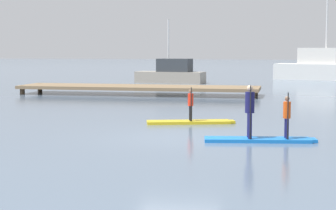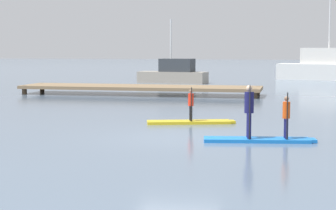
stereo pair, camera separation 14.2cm
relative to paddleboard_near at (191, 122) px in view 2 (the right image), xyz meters
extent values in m
plane|color=slate|center=(0.15, -3.37, -0.05)|extent=(240.00, 240.00, 0.00)
cube|color=gold|center=(-0.07, -0.02, 0.00)|extent=(3.01, 1.49, 0.10)
cube|color=gold|center=(1.38, 0.41, 0.00)|extent=(0.37, 0.53, 0.09)
cylinder|color=black|center=(-0.03, 0.11, 0.31)|extent=(0.08, 0.08, 0.53)
cylinder|color=black|center=(0.03, -0.11, 0.31)|extent=(0.08, 0.08, 0.53)
cylinder|color=red|center=(0.00, 0.00, 0.80)|extent=(0.24, 0.24, 0.44)
sphere|color=#8C664C|center=(0.00, 0.00, 1.10)|extent=(0.13, 0.13, 0.13)
cylinder|color=black|center=(0.05, -0.16, 0.65)|extent=(0.03, 0.03, 1.20)
cube|color=black|center=(0.05, -0.16, 0.14)|extent=(0.07, 0.14, 0.18)
cube|color=blue|center=(2.51, -3.53, 0.00)|extent=(3.07, 1.14, 0.10)
cube|color=blue|center=(4.05, -3.29, 0.00)|extent=(0.31, 0.51, 0.09)
cylinder|color=#19194C|center=(2.27, -3.41, 0.41)|extent=(0.11, 0.11, 0.72)
cylinder|color=#19194C|center=(2.32, -3.72, 0.41)|extent=(0.11, 0.11, 0.72)
cylinder|color=#19194C|center=(2.29, -3.56, 1.07)|extent=(0.31, 0.31, 0.60)
sphere|color=beige|center=(2.29, -3.56, 1.48)|extent=(0.17, 0.17, 0.17)
cylinder|color=black|center=(2.32, -3.77, 0.81)|extent=(0.03, 0.03, 1.52)
cube|color=black|center=(2.32, -3.77, 0.14)|extent=(0.05, 0.14, 0.18)
cylinder|color=#19194C|center=(3.31, -3.28, 0.34)|extent=(0.09, 0.09, 0.57)
cylinder|color=#19194C|center=(3.35, -3.52, 0.34)|extent=(0.09, 0.09, 0.57)
cylinder|color=#E54C14|center=(3.33, -3.40, 0.86)|extent=(0.24, 0.24, 0.47)
sphere|color=#8C664C|center=(3.33, -3.40, 1.18)|extent=(0.14, 0.14, 0.14)
cylinder|color=black|center=(3.36, -3.57, 0.71)|extent=(0.03, 0.03, 1.32)
cube|color=black|center=(3.36, -3.57, 0.14)|extent=(0.05, 0.14, 0.18)
cube|color=silver|center=(6.83, 29.76, 0.62)|extent=(9.37, 4.36, 1.34)
cube|color=white|center=(5.84, 29.99, 1.96)|extent=(3.46, 2.41, 1.34)
cylinder|color=silver|center=(6.45, 29.85, 5.09)|extent=(0.12, 0.12, 4.91)
cube|color=#9E9384|center=(-5.49, 23.42, 0.38)|extent=(5.45, 2.38, 0.86)
cube|color=#33383D|center=(-5.13, 23.37, 1.31)|extent=(2.69, 1.74, 1.00)
cylinder|color=silver|center=(-5.63, 23.44, 3.30)|extent=(0.12, 0.12, 3.00)
cube|color=#846B4C|center=(-5.03, 11.99, 0.36)|extent=(13.79, 3.02, 0.18)
cylinder|color=#473828|center=(-11.63, 10.78, 0.20)|extent=(0.28, 0.28, 0.50)
cylinder|color=#473828|center=(-11.63, 13.20, 0.20)|extent=(0.28, 0.28, 0.50)
cylinder|color=#473828|center=(1.57, 10.78, 0.20)|extent=(0.28, 0.28, 0.50)
cylinder|color=#473828|center=(1.57, 13.20, 0.20)|extent=(0.28, 0.28, 0.50)
camera|label=1|loc=(3.31, -19.98, 2.60)|focal=61.72mm
camera|label=2|loc=(3.45, -19.95, 2.60)|focal=61.72mm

